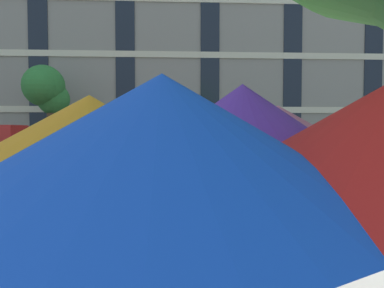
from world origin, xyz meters
The scene contains 8 objects.
ground_plane centered at (0.00, 0.00, 0.00)m, with size 120.00×120.00×0.00m, color #2D3033.
sidewalk_far centered at (0.00, 6.80, 0.06)m, with size 56.00×3.60×0.12m, color #9E998E.
apartment_building centered at (0.00, 14.99, 8.00)m, with size 39.46×12.08×16.00m.
pickup_red centered at (-6.27, 3.70, 1.03)m, with size 5.10×2.12×2.20m.
sedan_red centered at (-0.21, 3.70, 0.95)m, with size 4.40×1.98×1.78m.
sedan_white centered at (6.00, 3.70, 0.95)m, with size 4.40×1.98×1.78m.
street_tree_left centered at (-6.20, 6.71, 4.02)m, with size 2.28×2.32×5.31m.
patio_umbrella centered at (0.85, -9.00, 1.95)m, with size 3.87×3.60×2.29m.
Camera 1 is at (0.39, -11.34, 1.97)m, focal length 32.28 mm.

